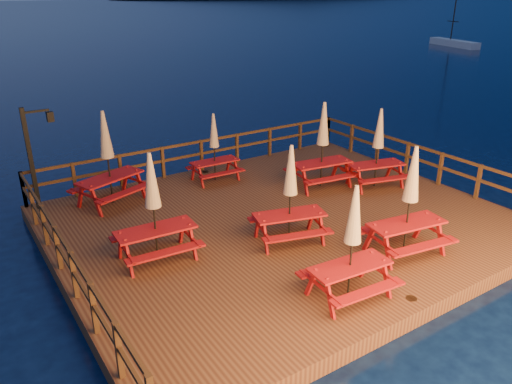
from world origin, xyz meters
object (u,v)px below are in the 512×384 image
picnic_table_0 (153,206)px  picnic_table_1 (214,146)px  picnic_table_2 (108,157)px  sailboat (454,43)px  lamp_post (35,149)px

picnic_table_0 → picnic_table_1: 5.33m
picnic_table_1 → picnic_table_2: bearing=-178.8°
picnic_table_1 → picnic_table_2: 3.52m
sailboat → picnic_table_1: 49.51m
picnic_table_0 → picnic_table_2: picnic_table_2 is taller
lamp_post → picnic_table_1: size_ratio=1.32×
picnic_table_0 → picnic_table_1: bearing=49.1°
lamp_post → sailboat: sailboat is taller
picnic_table_1 → picnic_table_2: picnic_table_2 is taller
lamp_post → picnic_table_1: (5.29, -0.85, -0.61)m
sailboat → picnic_table_0: size_ratio=4.03×
lamp_post → picnic_table_2: size_ratio=1.06×
lamp_post → sailboat: size_ratio=0.28×
lamp_post → sailboat: (49.09, 22.22, -1.84)m
lamp_post → picnic_table_0: bearing=-71.2°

